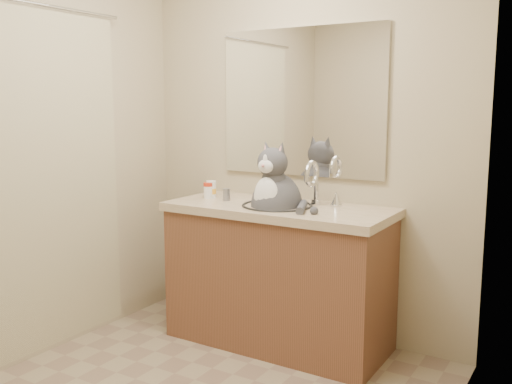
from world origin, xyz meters
TOP-DOWN VIEW (x-y plane):
  - room at (0.00, 0.00)m, footprint 2.22×2.52m
  - vanity at (0.00, 0.96)m, footprint 1.34×0.59m
  - mirror at (0.00, 1.24)m, footprint 1.10×0.02m
  - shower_curtain at (-1.05, 0.10)m, footprint 0.02×1.30m
  - cat at (-0.00, 0.93)m, footprint 0.42×0.35m
  - pill_bottle_redcap at (-0.50, 0.95)m, footprint 0.06×0.06m
  - pill_bottle_orange at (-0.50, 0.98)m, footprint 0.08×0.08m
  - grey_canister at (-0.36, 0.95)m, footprint 0.05×0.05m

SIDE VIEW (x-z plane):
  - vanity at x=0.00m, z-range -0.12..1.00m
  - cat at x=0.00m, z-range 0.59..1.18m
  - grey_canister at x=-0.36m, z-range 0.85..0.92m
  - pill_bottle_redcap at x=-0.50m, z-range 0.85..0.95m
  - pill_bottle_orange at x=-0.50m, z-range 0.85..0.96m
  - shower_curtain at x=-1.05m, z-range 0.06..2.00m
  - room at x=0.00m, z-range -0.01..2.41m
  - mirror at x=0.00m, z-range 1.00..1.90m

